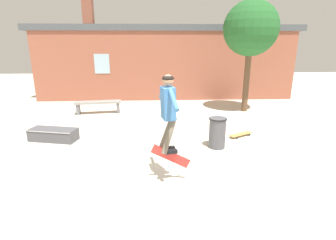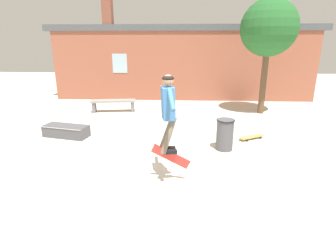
{
  "view_description": "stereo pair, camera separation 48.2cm",
  "coord_description": "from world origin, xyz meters",
  "px_view_note": "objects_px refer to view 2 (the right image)",
  "views": [
    {
      "loc": [
        -0.53,
        -5.02,
        2.68
      ],
      "look_at": [
        -0.3,
        -0.24,
        1.28
      ],
      "focal_mm": 28.0,
      "sensor_mm": 36.0,
      "label": 1
    },
    {
      "loc": [
        -0.05,
        -5.02,
        2.68
      ],
      "look_at": [
        -0.3,
        -0.24,
        1.28
      ],
      "focal_mm": 28.0,
      "sensor_mm": 36.0,
      "label": 2
    }
  ],
  "objects_px": {
    "park_bench": "(113,103)",
    "skateboard_resting": "(252,137)",
    "skate_ledge": "(66,131)",
    "skater": "(168,107)",
    "tree_right": "(269,29)",
    "trash_bin": "(225,134)",
    "skateboard_flipping": "(171,156)"
  },
  "relations": [
    {
      "from": "park_bench",
      "to": "skateboard_resting",
      "type": "height_order",
      "value": "park_bench"
    },
    {
      "from": "trash_bin",
      "to": "skateboard_resting",
      "type": "relative_size",
      "value": 1.01
    },
    {
      "from": "tree_right",
      "to": "skateboard_resting",
      "type": "height_order",
      "value": "tree_right"
    },
    {
      "from": "tree_right",
      "to": "trash_bin",
      "type": "height_order",
      "value": "tree_right"
    },
    {
      "from": "skate_ledge",
      "to": "trash_bin",
      "type": "relative_size",
      "value": 1.73
    },
    {
      "from": "skater",
      "to": "skateboard_resting",
      "type": "xyz_separation_m",
      "value": [
        2.31,
        2.52,
        -1.46
      ]
    },
    {
      "from": "skate_ledge",
      "to": "skater",
      "type": "distance_m",
      "value": 4.23
    },
    {
      "from": "tree_right",
      "to": "skater",
      "type": "bearing_deg",
      "value": -121.57
    },
    {
      "from": "skater",
      "to": "skateboard_resting",
      "type": "bearing_deg",
      "value": 35.77
    },
    {
      "from": "tree_right",
      "to": "skater",
      "type": "distance_m",
      "value": 6.75
    },
    {
      "from": "skate_ledge",
      "to": "skateboard_flipping",
      "type": "bearing_deg",
      "value": -24.39
    },
    {
      "from": "trash_bin",
      "to": "skateboard_resting",
      "type": "height_order",
      "value": "trash_bin"
    },
    {
      "from": "skateboard_flipping",
      "to": "skateboard_resting",
      "type": "height_order",
      "value": "skateboard_flipping"
    },
    {
      "from": "park_bench",
      "to": "trash_bin",
      "type": "height_order",
      "value": "trash_bin"
    },
    {
      "from": "tree_right",
      "to": "trash_bin",
      "type": "distance_m",
      "value": 5.19
    },
    {
      "from": "tree_right",
      "to": "trash_bin",
      "type": "bearing_deg",
      "value": -117.71
    },
    {
      "from": "skate_ledge",
      "to": "skater",
      "type": "xyz_separation_m",
      "value": [
        3.17,
        -2.45,
        1.36
      ]
    },
    {
      "from": "skateboard_flipping",
      "to": "skateboard_resting",
      "type": "relative_size",
      "value": 0.98
    },
    {
      "from": "skateboard_flipping",
      "to": "skateboard_resting",
      "type": "distance_m",
      "value": 3.4
    },
    {
      "from": "skate_ledge",
      "to": "skater",
      "type": "height_order",
      "value": "skater"
    },
    {
      "from": "trash_bin",
      "to": "park_bench",
      "type": "bearing_deg",
      "value": 136.06
    },
    {
      "from": "skate_ledge",
      "to": "skateboard_resting",
      "type": "distance_m",
      "value": 5.48
    },
    {
      "from": "tree_right",
      "to": "skater",
      "type": "xyz_separation_m",
      "value": [
        -3.42,
        -5.57,
        -1.68
      ]
    },
    {
      "from": "park_bench",
      "to": "skater",
      "type": "xyz_separation_m",
      "value": [
        2.51,
        -5.45,
        1.17
      ]
    },
    {
      "from": "trash_bin",
      "to": "skateboard_resting",
      "type": "bearing_deg",
      "value": 41.77
    },
    {
      "from": "trash_bin",
      "to": "skateboard_flipping",
      "type": "height_order",
      "value": "trash_bin"
    },
    {
      "from": "skate_ledge",
      "to": "skateboard_flipping",
      "type": "height_order",
      "value": "skateboard_flipping"
    },
    {
      "from": "tree_right",
      "to": "skate_ledge",
      "type": "xyz_separation_m",
      "value": [
        -6.6,
        -3.13,
        -3.04
      ]
    },
    {
      "from": "skate_ledge",
      "to": "skateboard_flipping",
      "type": "distance_m",
      "value": 4.05
    },
    {
      "from": "park_bench",
      "to": "skate_ledge",
      "type": "height_order",
      "value": "park_bench"
    },
    {
      "from": "park_bench",
      "to": "skateboard_flipping",
      "type": "relative_size",
      "value": 2.27
    },
    {
      "from": "trash_bin",
      "to": "skateboard_resting",
      "type": "xyz_separation_m",
      "value": [
        0.92,
        0.82,
        -0.36
      ]
    }
  ]
}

